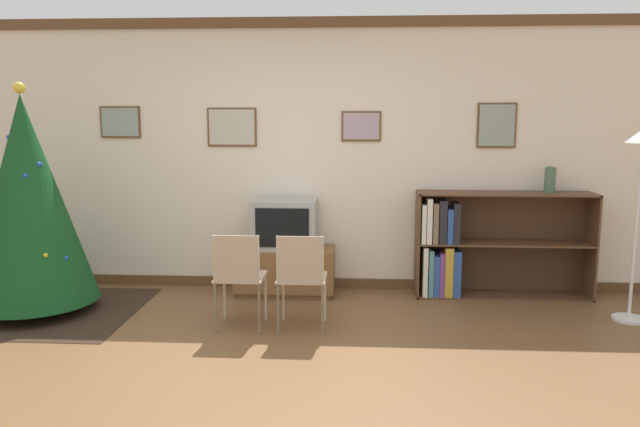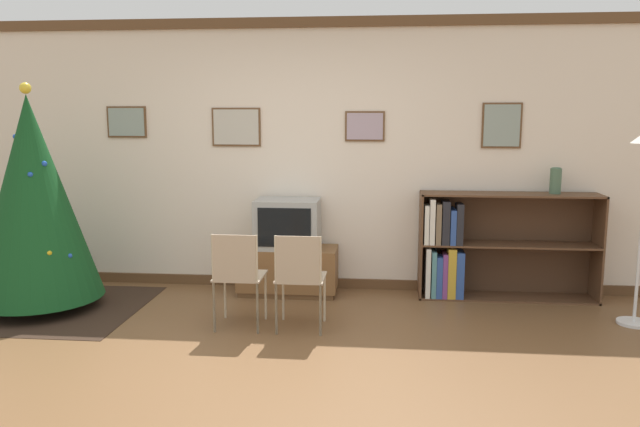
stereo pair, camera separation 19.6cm
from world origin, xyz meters
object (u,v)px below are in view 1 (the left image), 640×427
television (285,224)px  folding_chair_right (301,276)px  tv_console (285,271)px  folding_chair_left (239,275)px  christmas_tree (28,200)px  bookshelf (472,247)px  standing_lamp (640,174)px  vase (550,179)px

television → folding_chair_right: size_ratio=0.76×
tv_console → folding_chair_left: (-0.26, -1.07, 0.24)m
christmas_tree → tv_console: bearing=17.5°
television → christmas_tree: bearing=-162.5°
bookshelf → folding_chair_left: bearing=-151.7°
television → tv_console: bearing=90.0°
folding_chair_right → standing_lamp: (2.82, 0.45, 0.80)m
folding_chair_right → folding_chair_left: bearing=180.0°
folding_chair_right → standing_lamp: size_ratio=0.49×
bookshelf → vase: vase is taller
folding_chair_left → standing_lamp: (3.33, 0.45, 0.80)m
bookshelf → vase: bearing=2.1°
vase → standing_lamp: 0.89m
television → folding_chair_right: bearing=-76.5°
television → folding_chair_right: 1.12m
christmas_tree → standing_lamp: (5.28, 0.07, 0.25)m
vase → standing_lamp: bearing=-53.1°
folding_chair_left → bookshelf: (2.09, 1.13, 0.02)m
christmas_tree → vase: size_ratio=8.20×
television → vase: bearing=1.9°
folding_chair_right → television: bearing=103.5°
television → vase: size_ratio=2.50×
folding_chair_left → folding_chair_right: (0.51, 0.00, 0.00)m
bookshelf → vase: size_ratio=6.80×
folding_chair_left → vase: (2.81, 1.15, 0.68)m
television → bookshelf: bearing=1.8°
tv_console → standing_lamp: size_ratio=0.59×
standing_lamp → christmas_tree: bearing=-179.2°
folding_chair_left → vase: size_ratio=3.30×
christmas_tree → television: christmas_tree is taller
television → standing_lamp: size_ratio=0.38×
christmas_tree → folding_chair_left: christmas_tree is taller
television → folding_chair_left: television is taller
vase → tv_console: bearing=-178.2°
christmas_tree → tv_console: 2.44m
folding_chair_left → standing_lamp: size_ratio=0.49×
folding_chair_left → standing_lamp: standing_lamp is taller
bookshelf → standing_lamp: (1.24, -0.68, 0.78)m
folding_chair_left → christmas_tree: bearing=169.0°
bookshelf → tv_console: bearing=-178.3°
tv_console → bookshelf: bearing=1.7°
bookshelf → standing_lamp: bearing=-28.6°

